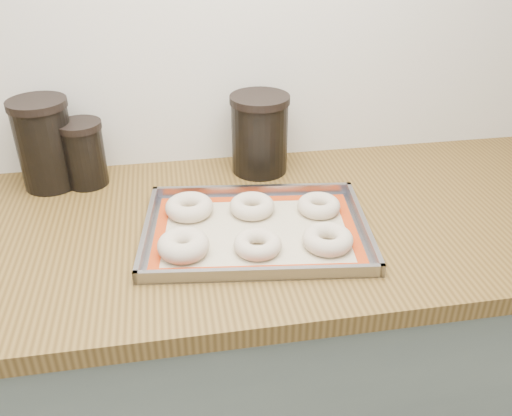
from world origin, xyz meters
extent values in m
cube|color=slate|center=(0.00, 1.68, 0.43)|extent=(3.00, 0.65, 0.86)
cube|color=brown|center=(0.00, 1.68, 0.88)|extent=(3.06, 0.68, 0.04)
cube|color=gray|center=(0.17, 1.62, 0.90)|extent=(0.50, 0.38, 0.00)
cube|color=gray|center=(0.19, 1.78, 0.91)|extent=(0.46, 0.07, 0.02)
cube|color=gray|center=(0.15, 1.46, 0.91)|extent=(0.46, 0.07, 0.02)
cube|color=gray|center=(-0.05, 1.65, 0.91)|extent=(0.05, 0.33, 0.02)
cube|color=gray|center=(0.39, 1.59, 0.91)|extent=(0.05, 0.33, 0.02)
cube|color=#C6B793|center=(0.17, 1.62, 0.90)|extent=(0.45, 0.34, 0.00)
cube|color=#B8340C|center=(0.19, 1.75, 0.91)|extent=(0.42, 0.07, 0.00)
cube|color=#B8340C|center=(0.15, 1.49, 0.91)|extent=(0.42, 0.07, 0.00)
cube|color=#B8340C|center=(-0.03, 1.64, 0.91)|extent=(0.05, 0.25, 0.00)
cube|color=#B8340C|center=(0.37, 1.59, 0.91)|extent=(0.05, 0.25, 0.00)
torus|color=beige|center=(0.02, 1.56, 0.92)|extent=(0.13, 0.13, 0.04)
torus|color=beige|center=(0.16, 1.55, 0.92)|extent=(0.12, 0.12, 0.03)
torus|color=beige|center=(0.30, 1.54, 0.92)|extent=(0.11, 0.11, 0.03)
torus|color=beige|center=(0.04, 1.71, 0.92)|extent=(0.11, 0.11, 0.04)
torus|color=beige|center=(0.17, 1.69, 0.92)|extent=(0.10, 0.10, 0.03)
torus|color=beige|center=(0.32, 1.67, 0.92)|extent=(0.11, 0.11, 0.03)
cylinder|color=black|center=(-0.28, 1.92, 1.00)|extent=(0.13, 0.13, 0.20)
cylinder|color=black|center=(-0.28, 1.92, 1.10)|extent=(0.13, 0.13, 0.02)
cylinder|color=black|center=(-0.19, 1.91, 0.97)|extent=(0.10, 0.10, 0.14)
cylinder|color=black|center=(-0.19, 1.91, 1.05)|extent=(0.10, 0.10, 0.02)
cylinder|color=black|center=(0.23, 1.91, 0.99)|extent=(0.14, 0.14, 0.18)
cylinder|color=black|center=(0.23, 1.91, 1.09)|extent=(0.15, 0.15, 0.02)
camera|label=1|loc=(0.01, 0.68, 1.51)|focal=38.00mm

